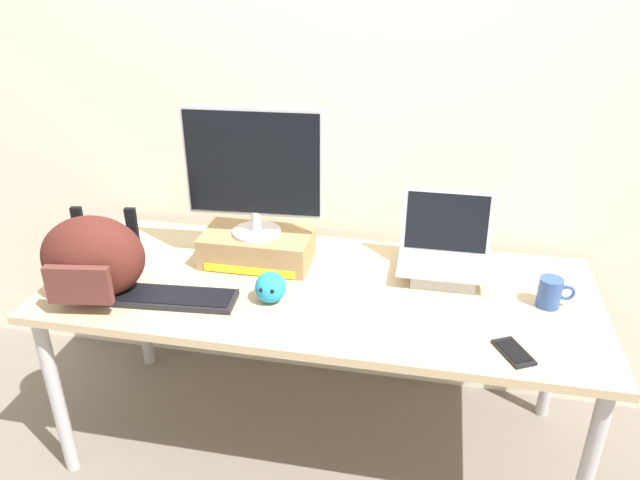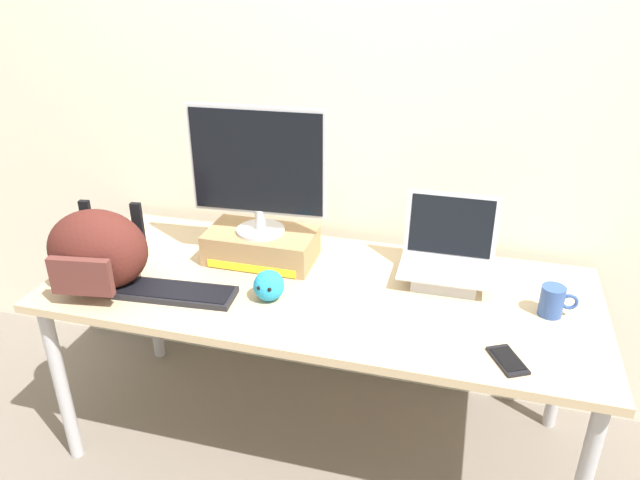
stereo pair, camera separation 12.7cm
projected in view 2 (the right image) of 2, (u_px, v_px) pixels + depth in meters
The scene contains 11 objects.
ground_plane at pixel (320, 438), 2.45m from camera, with size 20.00×20.00×0.00m, color #70665B.
back_wall at pixel (354, 88), 2.29m from camera, with size 7.00×0.10×2.60m, color silver.
desk at pixel (320, 301), 2.16m from camera, with size 1.91×0.78×0.71m.
toner_box_yellow at pixel (261, 246), 2.28m from camera, with size 0.40×0.23×0.12m.
desktop_monitor at pixel (258, 169), 2.14m from camera, with size 0.50×0.18×0.47m.
open_laptop at pixel (446, 265), 2.14m from camera, with size 0.32×0.24×0.29m.
external_keyboard at pixel (176, 292), 2.07m from camera, with size 0.42×0.17×0.02m.
messenger_backpack at pixel (98, 250), 2.06m from camera, with size 0.38×0.32×0.29m.
coffee_mug at pixel (553, 301), 1.95m from camera, with size 0.12×0.08×0.10m.
cell_phone at pixel (508, 360), 1.75m from camera, with size 0.13×0.15×0.01m.
plush_toy at pixel (269, 286), 2.03m from camera, with size 0.11×0.11×0.11m.
Camera 2 is at (0.48, -1.77, 1.81)m, focal length 34.08 mm.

